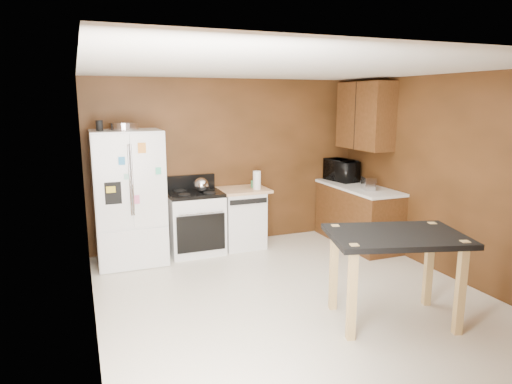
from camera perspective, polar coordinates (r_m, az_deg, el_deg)
floor at (r=5.30m, az=4.66°, el=-12.96°), size 4.50×4.50×0.00m
ceiling at (r=4.84m, az=5.15°, el=15.13°), size 4.50×4.50×0.00m
wall_back at (r=6.98m, az=-3.33°, el=3.71°), size 4.20×0.00×4.20m
wall_front at (r=3.13m, az=23.59°, el=-6.94°), size 4.20×0.00×4.20m
wall_left at (r=4.42m, az=-20.33°, el=-1.49°), size 0.00×4.50×4.50m
wall_right at (r=6.13m, az=22.79°, el=1.77°), size 0.00×4.50×4.50m
roasting_pan at (r=6.23m, az=-16.17°, el=7.89°), size 0.39×0.39×0.10m
pen_cup at (r=6.16m, az=-18.99°, el=7.86°), size 0.09×0.09×0.13m
kettle at (r=6.50m, az=-6.87°, el=0.89°), size 0.21×0.21×0.21m
paper_towel at (r=6.71m, az=0.10°, el=1.49°), size 0.15×0.15×0.27m
green_canister at (r=6.88m, az=-0.24°, el=1.03°), size 0.12×0.12×0.11m
toaster at (r=6.84m, az=13.87°, el=1.06°), size 0.23×0.29×0.19m
microwave at (r=7.50m, az=10.63°, el=2.59°), size 0.47×0.62×0.31m
refrigerator at (r=6.35m, az=-15.59°, el=-0.67°), size 0.90×0.80×1.80m
gas_range at (r=6.65m, az=-7.62°, el=-3.68°), size 0.76×0.68×1.10m
dishwasher at (r=6.88m, az=-1.83°, el=-3.17°), size 0.78×0.63×0.89m
right_cabinets at (r=7.15m, az=12.83°, el=0.86°), size 0.63×1.58×2.45m
island at (r=4.69m, az=17.04°, el=-6.57°), size 1.47×1.18×0.92m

